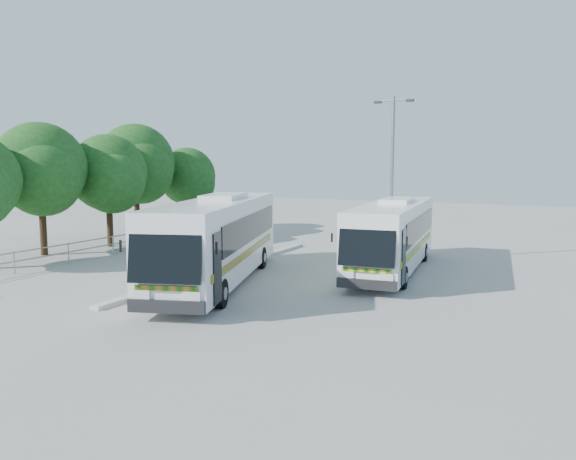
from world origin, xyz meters
The scene contains 10 objects.
ground centered at (0.00, 0.00, 0.00)m, with size 100.00×100.00×0.00m, color #999994.
kerb_divider centered at (-2.30, 2.00, 0.07)m, with size 0.40×16.00×0.15m, color #B2B2AD.
railing centered at (-10.00, 4.00, 0.74)m, with size 0.06×22.00×1.00m.
tree_far_b centered at (-13.02, 1.20, 4.57)m, with size 5.33×5.03×6.96m.
tree_far_c centered at (-12.12, 5.10, 4.26)m, with size 4.97×4.69×6.49m.
tree_far_d centered at (-13.31, 8.80, 4.82)m, with size 5.62×5.30×7.33m.
tree_far_e centered at (-12.63, 13.30, 3.89)m, with size 4.54×4.28×5.92m.
coach_main centered at (-0.99, -0.53, 1.84)m, with size 6.04×12.27×3.36m.
coach_adjacent centered at (4.65, 5.07, 1.67)m, with size 3.34×11.17×3.05m.
lamppost centered at (3.88, 7.39, 4.43)m, with size 1.96×0.28×8.02m.
Camera 1 is at (11.47, -19.36, 4.87)m, focal length 35.00 mm.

